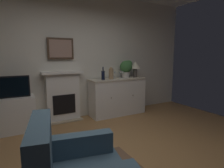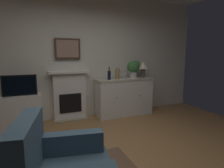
# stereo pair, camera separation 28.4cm
# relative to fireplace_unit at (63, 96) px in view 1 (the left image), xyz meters

# --- Properties ---
(ground_plane) EXTENTS (6.26, 4.45, 0.10)m
(ground_plane) POSITION_rel_fireplace_unit_xyz_m (0.28, -2.07, -0.60)
(ground_plane) COLOR #9E7042
(ground_plane) RESTS_ON ground
(wall_rear) EXTENTS (6.26, 0.06, 2.83)m
(wall_rear) POSITION_rel_fireplace_unit_xyz_m (0.28, 0.13, 0.87)
(wall_rear) COLOR silver
(wall_rear) RESTS_ON ground_plane
(fireplace_unit) EXTENTS (0.87, 0.30, 1.10)m
(fireplace_unit) POSITION_rel_fireplace_unit_xyz_m (0.00, 0.00, 0.00)
(fireplace_unit) COLOR white
(fireplace_unit) RESTS_ON ground_plane
(framed_picture) EXTENTS (0.55, 0.04, 0.45)m
(framed_picture) POSITION_rel_fireplace_unit_xyz_m (0.00, 0.05, 1.03)
(framed_picture) COLOR #473323
(sideboard_cabinet) EXTENTS (1.38, 0.49, 0.89)m
(sideboard_cabinet) POSITION_rel_fireplace_unit_xyz_m (1.28, -0.18, -0.10)
(sideboard_cabinet) COLOR white
(sideboard_cabinet) RESTS_ON ground_plane
(table_lamp) EXTENTS (0.26, 0.26, 0.40)m
(table_lamp) POSITION_rel_fireplace_unit_xyz_m (1.79, -0.18, 0.62)
(table_lamp) COLOR #4C4742
(table_lamp) RESTS_ON sideboard_cabinet
(wine_bottle) EXTENTS (0.08, 0.08, 0.29)m
(wine_bottle) POSITION_rel_fireplace_unit_xyz_m (0.87, -0.22, 0.45)
(wine_bottle) COLOR black
(wine_bottle) RESTS_ON sideboard_cabinet
(wine_glass_left) EXTENTS (0.07, 0.07, 0.16)m
(wine_glass_left) POSITION_rel_fireplace_unit_xyz_m (1.21, -0.16, 0.46)
(wine_glass_left) COLOR silver
(wine_glass_left) RESTS_ON sideboard_cabinet
(wine_glass_center) EXTENTS (0.07, 0.07, 0.16)m
(wine_glass_center) POSITION_rel_fireplace_unit_xyz_m (1.32, -0.21, 0.46)
(wine_glass_center) COLOR silver
(wine_glass_center) RESTS_ON sideboard_cabinet
(wine_glass_right) EXTENTS (0.07, 0.07, 0.16)m
(wine_glass_right) POSITION_rel_fireplace_unit_xyz_m (1.43, -0.15, 0.46)
(wine_glass_right) COLOR silver
(wine_glass_right) RESTS_ON sideboard_cabinet
(vase_decorative) EXTENTS (0.11, 0.11, 0.28)m
(vase_decorative) POSITION_rel_fireplace_unit_xyz_m (1.07, -0.23, 0.48)
(vase_decorative) COLOR #9E7F5B
(vase_decorative) RESTS_ON sideboard_cabinet
(tv_cabinet) EXTENTS (0.75, 0.42, 0.67)m
(tv_cabinet) POSITION_rel_fireplace_unit_xyz_m (-0.98, -0.16, -0.22)
(tv_cabinet) COLOR white
(tv_cabinet) RESTS_ON ground_plane
(tv_set) EXTENTS (0.62, 0.07, 0.40)m
(tv_set) POSITION_rel_fireplace_unit_xyz_m (-0.98, -0.19, 0.32)
(tv_set) COLOR black
(tv_set) RESTS_ON tv_cabinet
(potted_plant_small) EXTENTS (0.30, 0.30, 0.43)m
(potted_plant_small) POSITION_rel_fireplace_unit_xyz_m (1.56, -0.13, 0.60)
(potted_plant_small) COLOR beige
(potted_plant_small) RESTS_ON sideboard_cabinet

